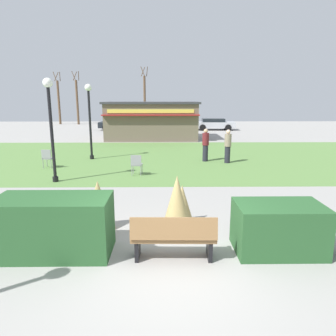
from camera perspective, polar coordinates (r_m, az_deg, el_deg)
name	(u,v)px	position (r m, az deg, el deg)	size (l,w,h in m)	color
ground_plane	(169,269)	(6.23, 0.11, -18.06)	(80.00, 80.00, 0.00)	#999691
lawn_patch	(165,157)	(17.28, -0.47, 2.01)	(36.00, 12.00, 0.01)	#5B8442
park_bench	(174,237)	(6.32, 1.03, -12.64)	(1.71, 0.56, 0.95)	olive
hedge_left	(54,226)	(6.92, -20.27, -9.98)	(2.34, 1.10, 1.23)	#28562B
hedge_right	(278,228)	(7.03, 19.68, -10.36)	(1.81, 1.10, 1.04)	#28562B
ornamental_grass_behind_left	(98,205)	(7.88, -12.70, -6.65)	(0.80, 0.80, 1.24)	tan
ornamental_grass_behind_right	(182,204)	(8.08, 2.59, -6.66)	(0.62, 0.62, 1.03)	tan
ornamental_grass_behind_center	(177,203)	(7.60, 1.66, -6.47)	(0.77, 0.77, 1.39)	tan
lamppost_mid	(50,118)	(12.59, -20.84, 8.67)	(0.36, 0.36, 3.94)	black
lamppost_far	(89,112)	(16.99, -14.26, 9.90)	(0.36, 0.36, 3.94)	black
food_kiosk	(152,120)	(25.38, -2.99, 8.76)	(7.45, 4.66, 2.96)	#6B5B4C
cafe_chair_west	(137,163)	(13.11, -5.82, 0.87)	(0.47, 0.47, 0.89)	gray
cafe_chair_east	(47,157)	(15.53, -21.32, 1.90)	(0.48, 0.48, 0.89)	gray
person_strolling	(228,146)	(15.90, 10.95, 3.98)	(0.34, 0.34, 1.69)	#23232D
person_standing	(205,145)	(16.15, 6.92, 4.26)	(0.34, 0.34, 1.69)	#23232D
parked_car_west_slot	(120,124)	(33.01, -8.91, 8.03)	(4.36, 2.37, 1.20)	black
parked_car_center_slot	(166,124)	(32.69, -0.30, 8.14)	(4.36, 2.39, 1.20)	#2D6638
parked_car_east_slot	(214,124)	(33.11, 8.49, 8.06)	(4.27, 2.20, 1.20)	#B7BABF
tree_left_bg	(145,99)	(39.10, -4.32, 12.48)	(0.91, 0.96, 6.99)	brown
tree_right_bg	(77,101)	(41.60, -16.38, 11.72)	(0.91, 0.96, 6.55)	brown
tree_center_bg	(59,101)	(42.74, -19.47, 11.51)	(0.91, 0.96, 6.52)	brown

